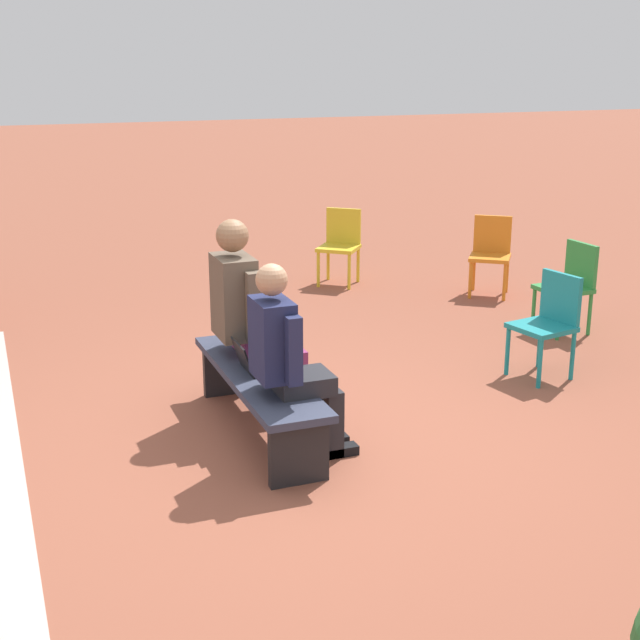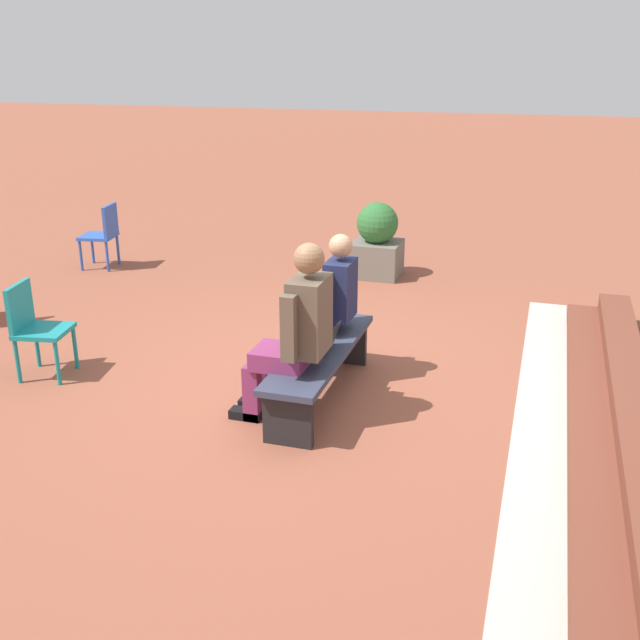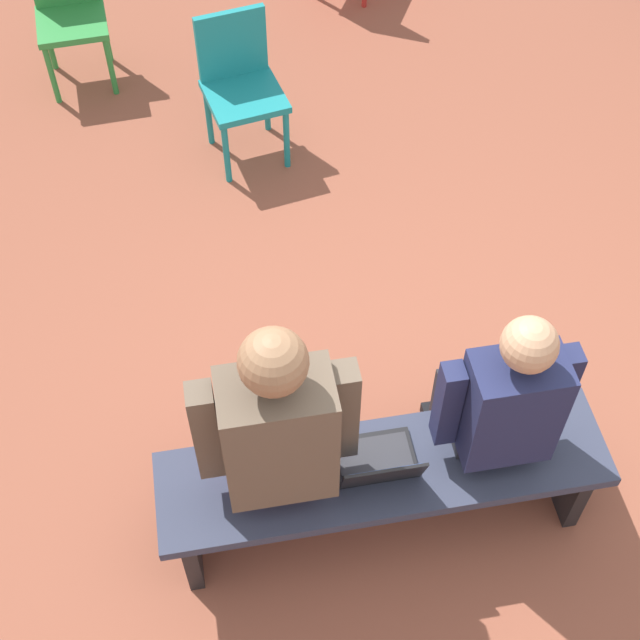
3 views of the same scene
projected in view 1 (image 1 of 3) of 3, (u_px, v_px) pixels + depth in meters
The scene contains 9 objects.
ground_plane at pixel (291, 442), 6.00m from camera, with size 60.00×60.00×0.00m, color brown.
bench at pixel (259, 385), 6.04m from camera, with size 1.80×0.44×0.45m.
person_student at pixel (288, 356), 5.57m from camera, with size 0.51×0.65×1.30m.
person_adult at pixel (250, 312), 6.32m from camera, with size 0.59×0.75×1.43m.
laptop at pixel (255, 364), 6.02m from camera, with size 0.32×0.29×0.21m.
plastic_chair_by_pillar at pixel (341, 241), 10.04m from camera, with size 0.59×0.59×0.84m.
plastic_chair_near_bench_right at pixel (570, 282), 8.27m from camera, with size 0.45×0.45×0.84m.
plastic_chair_foreground at pixel (491, 250), 9.59m from camera, with size 0.59×0.59×0.84m.
plastic_chair_mid_courtyard at pixel (549, 319), 7.11m from camera, with size 0.49×0.49×0.84m.
Camera 1 is at (-5.21, 1.80, 2.51)m, focal length 50.00 mm.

